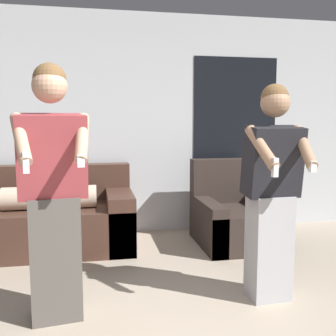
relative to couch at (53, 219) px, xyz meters
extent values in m
cube|color=silver|center=(1.01, 0.52, 1.03)|extent=(6.58, 0.06, 2.70)
cube|color=black|center=(2.26, 0.48, 1.23)|extent=(1.10, 0.01, 1.30)
cube|color=#472D23|center=(0.00, -0.04, -0.09)|extent=(1.74, 0.95, 0.48)
cube|color=#472D23|center=(0.00, 0.33, 0.36)|extent=(1.74, 0.22, 0.41)
cube|color=#472D23|center=(0.73, -0.04, -0.02)|extent=(0.28, 0.95, 0.62)
cylinder|color=#CCB299|center=(0.00, -0.16, 0.27)|extent=(0.96, 0.24, 0.24)
cube|color=#332823|center=(2.01, -0.26, -0.11)|extent=(0.82, 0.94, 0.42)
cube|color=#332823|center=(2.01, 0.11, 0.36)|extent=(0.82, 0.20, 0.52)
cube|color=#332823|center=(1.69, -0.26, -0.06)|extent=(0.18, 0.94, 0.52)
cube|color=#332823|center=(2.33, -0.26, -0.06)|extent=(0.18, 0.94, 0.52)
cube|color=#56514C|center=(0.18, -1.61, 0.12)|extent=(0.37, 0.28, 0.88)
cube|color=#99383D|center=(0.18, -1.62, 0.83)|extent=(0.49, 0.33, 0.58)
sphere|color=tan|center=(0.18, -1.63, 1.30)|extent=(0.23, 0.23, 0.23)
sphere|color=brown|center=(0.18, -1.62, 1.34)|extent=(0.22, 0.22, 0.22)
cylinder|color=tan|center=(0.02, -1.80, 0.96)|extent=(0.19, 0.36, 0.33)
cube|color=white|center=(0.06, -1.94, 0.83)|extent=(0.04, 0.04, 0.13)
cylinder|color=tan|center=(0.39, -1.75, 0.96)|extent=(0.10, 0.36, 0.33)
cube|color=white|center=(0.38, -1.90, 0.83)|extent=(0.05, 0.04, 0.08)
cube|color=#B2B2B7|center=(1.79, -1.59, 0.09)|extent=(0.32, 0.25, 0.83)
cube|color=black|center=(1.79, -1.61, 0.77)|extent=(0.42, 0.30, 0.55)
sphere|color=#A37A5B|center=(1.79, -1.62, 1.20)|extent=(0.22, 0.22, 0.22)
sphere|color=brown|center=(1.79, -1.61, 1.24)|extent=(0.21, 0.21, 0.21)
cylinder|color=#A37A5B|center=(1.63, -1.77, 0.88)|extent=(0.15, 0.36, 0.31)
cube|color=white|center=(1.66, -1.91, 0.76)|extent=(0.04, 0.04, 0.13)
cylinder|color=#A37A5B|center=(1.97, -1.75, 0.88)|extent=(0.12, 0.36, 0.31)
cube|color=white|center=(1.95, -1.90, 0.76)|extent=(0.05, 0.04, 0.08)
camera|label=1|loc=(0.46, -4.37, 1.07)|focal=42.00mm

